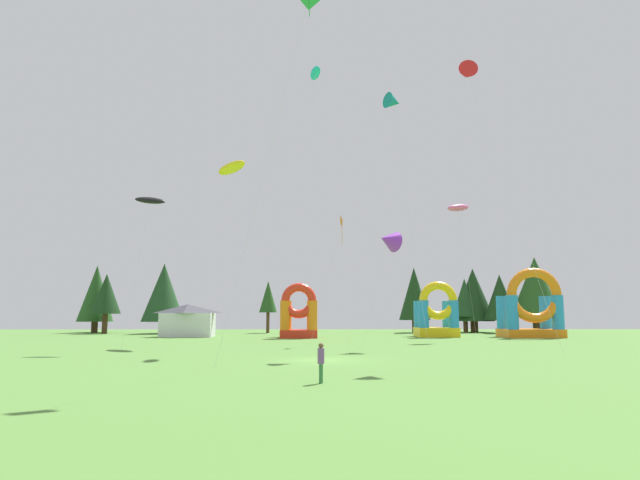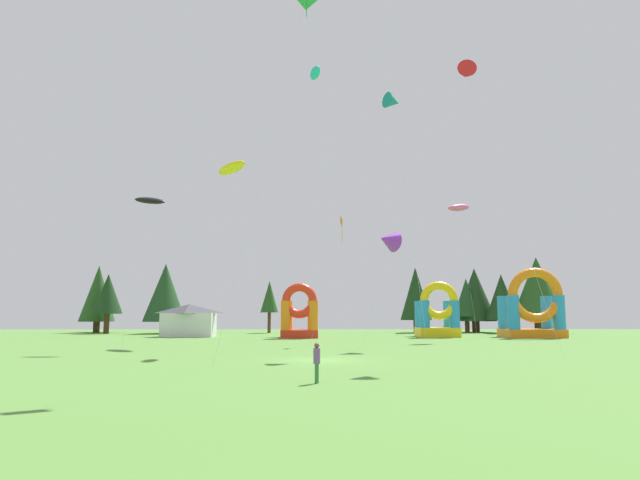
% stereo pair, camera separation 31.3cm
% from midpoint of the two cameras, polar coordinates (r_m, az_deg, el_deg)
% --- Properties ---
extents(ground_plane, '(120.00, 120.00, 0.00)m').
position_cam_midpoint_polar(ground_plane, '(34.19, 0.15, -12.03)').
color(ground_plane, '#548438').
extents(kite_black_parafoil, '(3.01, 1.16, 11.82)m').
position_cam_midpoint_polar(kite_black_parafoil, '(45.32, -16.95, 3.83)').
color(kite_black_parafoil, black).
rests_on(kite_black_parafoil, ground_plane).
extents(kite_orange_diamond, '(3.12, 4.33, 11.36)m').
position_cam_midpoint_polar(kite_orange_diamond, '(51.05, 2.09, 1.71)').
color(kite_orange_diamond, orange).
rests_on(kite_orange_diamond, ground_plane).
extents(kite_pink_parafoil, '(3.60, 2.98, 14.20)m').
position_cam_midpoint_polar(kite_pink_parafoil, '(60.36, 13.62, 3.18)').
color(kite_pink_parafoil, '#EA599E').
rests_on(kite_pink_parafoil, ground_plane).
extents(kite_red_delta, '(5.88, 1.42, 19.06)m').
position_cam_midpoint_polar(kite_red_delta, '(39.70, 14.39, 15.98)').
color(kite_red_delta, red).
rests_on(kite_red_delta, ground_plane).
extents(kite_cyan_parafoil, '(2.74, 10.48, 23.71)m').
position_cam_midpoint_polar(kite_cyan_parafoil, '(50.62, -0.66, 16.43)').
color(kite_cyan_parafoil, '#19B7CC').
rests_on(kite_cyan_parafoil, ground_plane).
extents(kite_teal_delta, '(2.50, 4.05, 19.59)m').
position_cam_midpoint_polar(kite_teal_delta, '(45.16, 7.20, 13.64)').
color(kite_teal_delta, '#0C7F7A').
rests_on(kite_teal_delta, ground_plane).
extents(kite_yellow_parafoil, '(5.35, 5.20, 16.80)m').
position_cam_midpoint_polar(kite_yellow_parafoil, '(53.25, -9.08, 7.19)').
color(kite_yellow_parafoil, yellow).
rests_on(kite_yellow_parafoil, ground_plane).
extents(kite_purple_delta, '(2.96, 3.90, 9.30)m').
position_cam_midpoint_polar(kite_purple_delta, '(44.18, 6.70, -0.01)').
color(kite_purple_delta, purple).
rests_on(kite_purple_delta, ground_plane).
extents(person_far_side, '(0.35, 0.35, 1.60)m').
position_cam_midpoint_polar(person_far_side, '(23.16, -0.30, -11.93)').
color(person_far_side, '#33723F').
rests_on(person_far_side, ground_plane).
extents(inflatable_blue_arch, '(4.07, 4.33, 5.99)m').
position_cam_midpoint_polar(inflatable_blue_arch, '(63.22, -2.28, -7.79)').
color(inflatable_blue_arch, red).
rests_on(inflatable_blue_arch, ground_plane).
extents(inflatable_orange_dome, '(4.57, 4.16, 6.29)m').
position_cam_midpoint_polar(inflatable_orange_dome, '(66.72, 11.55, -7.56)').
color(inflatable_orange_dome, yellow).
rests_on(inflatable_orange_dome, ground_plane).
extents(inflatable_yellow_castle, '(6.34, 4.66, 7.72)m').
position_cam_midpoint_polar(inflatable_yellow_castle, '(67.93, 20.44, -6.77)').
color(inflatable_yellow_castle, orange).
rests_on(inflatable_yellow_castle, ground_plane).
extents(festival_tent, '(5.83, 3.57, 3.72)m').
position_cam_midpoint_polar(festival_tent, '(67.55, -13.33, -7.90)').
color(festival_tent, silver).
rests_on(festival_tent, ground_plane).
extents(tree_row_0, '(4.87, 4.87, 9.34)m').
position_cam_midpoint_polar(tree_row_0, '(85.23, -21.74, -5.03)').
color(tree_row_0, '#4C331E').
rests_on(tree_row_0, ground_plane).
extents(tree_row_1, '(3.97, 3.97, 7.91)m').
position_cam_midpoint_polar(tree_row_1, '(81.03, -20.87, -5.13)').
color(tree_row_1, '#4C331E').
rests_on(tree_row_1, ground_plane).
extents(tree_row_2, '(5.64, 5.64, 9.27)m').
position_cam_midpoint_polar(tree_row_2, '(78.29, -15.61, -5.13)').
color(tree_row_2, '#4C331E').
rests_on(tree_row_2, ground_plane).
extents(tree_row_3, '(2.46, 2.46, 7.08)m').
position_cam_midpoint_polar(tree_row_3, '(78.18, -5.37, -5.76)').
color(tree_row_3, '#4C331E').
rests_on(tree_row_3, ground_plane).
extents(tree_row_4, '(4.31, 4.31, 9.01)m').
position_cam_midpoint_polar(tree_row_4, '(79.79, 9.37, -5.38)').
color(tree_row_4, '#4C331E').
rests_on(tree_row_4, ground_plane).
extents(tree_row_5, '(3.55, 3.55, 7.51)m').
position_cam_midpoint_polar(tree_row_5, '(82.01, 14.29, -5.67)').
color(tree_row_5, '#4C331E').
rests_on(tree_row_5, ground_plane).
extents(tree_row_6, '(5.81, 5.81, 8.99)m').
position_cam_midpoint_polar(tree_row_6, '(83.19, 15.09, -5.36)').
color(tree_row_6, '#4C331E').
rests_on(tree_row_6, ground_plane).
extents(tree_row_7, '(4.54, 4.54, 7.94)m').
position_cam_midpoint_polar(tree_row_7, '(80.83, 17.59, -5.53)').
color(tree_row_7, '#4C331E').
rests_on(tree_row_7, ground_plane).
extents(tree_row_8, '(6.28, 6.28, 10.15)m').
position_cam_midpoint_polar(tree_row_8, '(81.09, 20.79, -4.32)').
color(tree_row_8, '#4C331E').
rests_on(tree_row_8, ground_plane).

